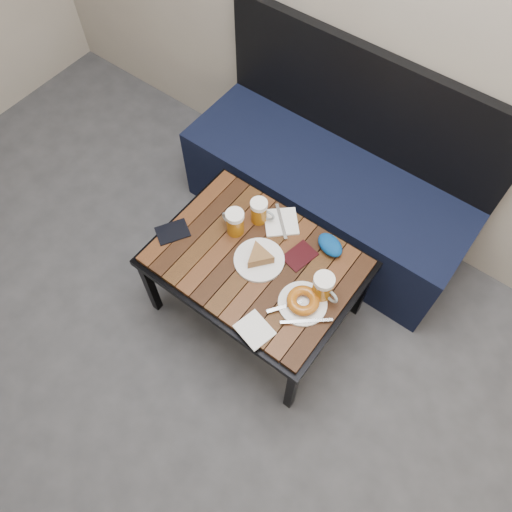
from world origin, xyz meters
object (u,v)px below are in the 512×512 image
Objects in this scene: plate_pie at (259,258)px; passport_burgundy at (300,256)px; cafe_table at (256,265)px; plate_bagel at (303,302)px; bench at (327,191)px; beer_mug_left at (235,222)px; beer_mug_centre at (259,211)px; passport_navy at (173,232)px; beer_mug_right at (323,287)px; knit_pouch at (330,245)px.

plate_pie is 0.17m from passport_burgundy.
cafe_table is 6.45× the size of passport_burgundy.
plate_bagel reaches higher than cafe_table.
bench is 0.63m from beer_mug_left.
beer_mug_left is at bearing -129.22° from beer_mug_centre.
passport_burgundy is at bearing 41.88° from cafe_table.
passport_navy is at bearing -143.50° from passport_burgundy.
plate_bagel is at bearing 35.63° from passport_navy.
plate_bagel is (0.37, -0.22, -0.04)m from beer_mug_centre.
beer_mug_centre is at bearing -100.26° from bench.
plate_bagel is (0.29, -0.67, 0.22)m from bench.
beer_mug_left is 0.95× the size of beer_mug_right.
plate_pie is 0.30m from knit_pouch.
cafe_table is 6.77× the size of knit_pouch.
passport_burgundy reaches higher than cafe_table.
beer_mug_right is 0.10m from plate_bagel.
beer_mug_right is at bearing 4.84° from cafe_table.
beer_mug_centre is (-0.08, -0.45, 0.26)m from bench.
cafe_table is 0.38m from passport_navy.
beer_mug_left is 0.18m from plate_pie.
plate_pie is at bearing 165.48° from beer_mug_left.
plate_pie is at bearing -131.53° from knit_pouch.
passport_navy is 1.08× the size of knit_pouch.
passport_navy is 1.03× the size of passport_burgundy.
plate_pie is (0.17, -0.06, -0.04)m from beer_mug_left.
cafe_table is 0.22m from beer_mug_centre.
beer_mug_centre is 0.94× the size of knit_pouch.
beer_mug_left is at bearing 158.64° from cafe_table.
beer_mug_left is 0.40m from knit_pouch.
beer_mug_right is (0.33, -0.59, 0.26)m from bench.
knit_pouch is at bearing 124.25° from beer_mug_right.
bench is 0.51m from knit_pouch.
bench is 11.29× the size of knit_pouch.
plate_pie is (-0.29, -0.02, -0.04)m from beer_mug_right.
cafe_table is at bearing -133.11° from knit_pouch.
plate_bagel is 0.63m from passport_navy.
beer_mug_right is 0.98× the size of passport_navy.
cafe_table is at bearing -168.71° from plate_pie.
beer_mug_left reaches higher than cafe_table.
beer_mug_right reaches higher than passport_navy.
plate_pie is at bearing -165.58° from beer_mug_right.
beer_mug_left is at bearing 161.07° from plate_pie.
cafe_table is 0.20m from beer_mug_left.
beer_mug_right is 1.00× the size of passport_burgundy.
cafe_table is at bearing -165.26° from beer_mug_right.
beer_mug_left is at bearing 164.81° from plate_bagel.
cafe_table is 0.19m from passport_burgundy.
passport_navy is 0.66m from knit_pouch.
cafe_table is 6.80× the size of beer_mug_left.
cafe_table is 0.32m from beer_mug_right.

